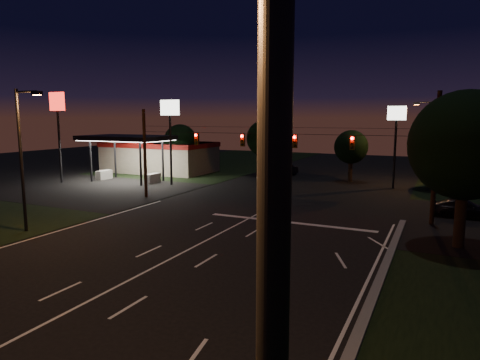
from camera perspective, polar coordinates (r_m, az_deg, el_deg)
The scene contains 21 objects.
ground at distance 21.66m, azimuth -11.43°, elevation -11.38°, with size 140.00×140.00×0.00m, color black.
cross_street_left at distance 46.25m, azimuth -19.50°, elevation -1.18°, with size 20.00×16.00×0.02m, color black.
center_line at distance 17.60m, azimuth -23.69°, elevation -16.67°, with size 0.14×40.00×0.01m, color silver.
stop_bar at distance 30.17m, azimuth 6.55°, elevation -5.62°, with size 12.00×0.50×0.01m, color silver.
utility_pole_right at distance 32.08m, azimuth 24.13°, elevation -5.47°, with size 0.30×0.30×9.00m, color black.
utility_pole_left at distance 40.28m, azimuth -12.39°, elevation -2.24°, with size 0.28×0.28×8.00m, color black.
signal_span at distance 33.62m, azimuth 3.76°, elevation 5.33°, with size 24.00×0.40×1.56m.
gas_station at distance 58.05m, azimuth -10.91°, elevation 3.35°, with size 14.20×16.10×5.25m.
pole_sign_left_near at distance 46.45m, azimuth -9.31°, elevation 7.88°, with size 2.20×0.30×9.10m.
pole_sign_left_far at distance 51.42m, azimuth -23.13°, elevation 8.06°, with size 2.00×0.30×10.00m.
pole_sign_right at distance 46.47m, azimuth 20.09°, elevation 6.57°, with size 1.80×0.30×8.40m.
street_light_left at distance 29.89m, azimuth -26.92°, elevation 3.58°, with size 2.20×0.35×9.00m.
street_light_right_far at distance 48.31m, azimuth 24.10°, elevation 5.22°, with size 2.20×0.35×9.00m.
tree_right_near at distance 26.49m, azimuth 27.90°, elevation 3.97°, with size 6.00×6.00×8.76m.
tree_far_a at distance 55.49m, azimuth -7.88°, elevation 5.14°, with size 4.20×4.20×6.42m.
tree_far_b at distance 54.39m, azimuth 3.37°, elevation 5.52°, with size 4.60×4.60×6.98m.
tree_far_c at distance 50.35m, azimuth 14.63°, elevation 4.23°, with size 3.80×3.80×5.86m.
tree_far_d at distance 47.45m, azimuth 24.99°, elevation 4.62°, with size 4.80×4.80×7.30m.
car_oncoming_a at distance 50.88m, azimuth 3.96°, elevation 0.85°, with size 1.54×3.83×1.31m, color black.
car_oncoming_b at distance 54.00m, azimuth 6.01°, elevation 1.39°, with size 1.66×4.77×1.57m, color black.
car_cross at distance 35.17m, azimuth 27.81°, elevation -3.44°, with size 1.86×4.57×1.33m, color black.
Camera 1 is at (12.35, -16.26, 7.23)m, focal length 32.00 mm.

